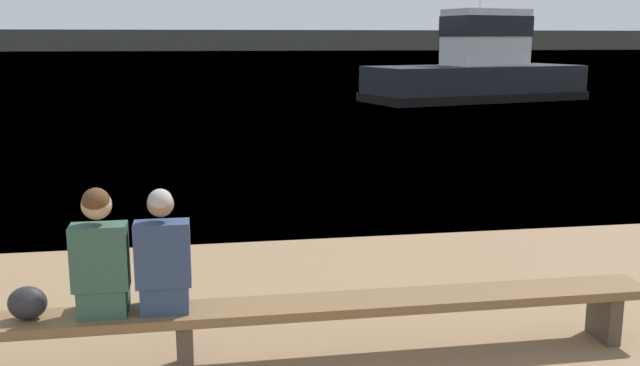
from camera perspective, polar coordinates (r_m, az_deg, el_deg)
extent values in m
plane|color=#386084|center=(128.86, -9.80, 10.18)|extent=(240.00, 240.00, 0.00)
cube|color=#4C4C42|center=(161.84, -9.83, 11.19)|extent=(600.00, 12.00, 4.39)
cube|color=brown|center=(5.72, -10.83, -10.30)|extent=(7.74, 0.44, 0.08)
cube|color=#42382D|center=(6.73, 21.77, -9.81)|extent=(0.12, 0.37, 0.42)
cube|color=#42382D|center=(5.81, -10.74, -12.59)|extent=(0.12, 0.37, 0.42)
cube|color=#2D4C3D|center=(5.77, -16.89, -8.81)|extent=(0.36, 0.37, 0.22)
cube|color=#2D4C3D|center=(5.58, -17.21, -5.66)|extent=(0.41, 0.22, 0.50)
sphere|color=tan|center=(5.48, -17.45, -1.67)|extent=(0.22, 0.22, 0.22)
sphere|color=#472D19|center=(5.46, -17.49, -1.42)|extent=(0.20, 0.20, 0.20)
cube|color=navy|center=(5.73, -12.28, -8.73)|extent=(0.36, 0.37, 0.22)
cube|color=navy|center=(5.54, -12.47, -5.54)|extent=(0.41, 0.22, 0.50)
sphere|color=#846047|center=(5.44, -12.65, -1.64)|extent=(0.20, 0.20, 0.20)
sphere|color=gray|center=(5.42, -12.67, -1.41)|extent=(0.18, 0.18, 0.18)
ellipsoid|color=#232328|center=(5.81, -22.37, -8.87)|extent=(0.28, 0.20, 0.26)
cube|color=black|center=(31.01, 12.25, 7.82)|extent=(9.77, 5.53, 1.45)
cube|color=black|center=(31.05, 12.21, 6.81)|extent=(9.99, 5.70, 0.35)
cube|color=silver|center=(31.23, 13.10, 11.26)|extent=(3.63, 2.74, 2.31)
cube|color=black|center=(31.23, 13.14, 12.11)|extent=(3.71, 2.82, 0.83)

